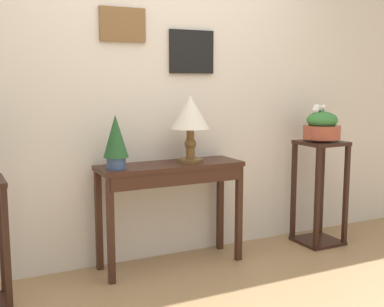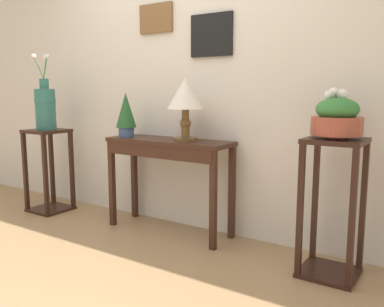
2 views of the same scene
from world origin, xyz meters
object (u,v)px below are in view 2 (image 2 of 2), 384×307
(console_table, at_px, (167,156))
(planter_bowl_wide_right, at_px, (337,117))
(potted_plant_on_console, at_px, (126,113))
(pedestal_stand_right, at_px, (332,208))
(table_lamp, at_px, (185,97))
(pedestal_stand_left, at_px, (49,171))
(flower_vase_tall_left, at_px, (45,105))

(console_table, height_order, planter_bowl_wide_right, planter_bowl_wide_right)
(potted_plant_on_console, height_order, pedestal_stand_right, potted_plant_on_console)
(table_lamp, distance_m, pedestal_stand_left, 1.70)
(potted_plant_on_console, bearing_deg, flower_vase_tall_left, -172.42)
(console_table, xyz_separation_m, potted_plant_on_console, (-0.43, -0.02, 0.34))
(flower_vase_tall_left, xyz_separation_m, pedestal_stand_right, (2.72, 0.07, -0.61))
(planter_bowl_wide_right, bearing_deg, potted_plant_on_console, 178.24)
(pedestal_stand_left, bearing_deg, planter_bowl_wide_right, 1.45)
(pedestal_stand_right, xyz_separation_m, planter_bowl_wide_right, (-0.00, 0.00, 0.58))
(pedestal_stand_right, height_order, planter_bowl_wide_right, planter_bowl_wide_right)
(table_lamp, bearing_deg, flower_vase_tall_left, -173.95)
(table_lamp, relative_size, flower_vase_tall_left, 0.70)
(table_lamp, bearing_deg, pedestal_stand_right, -4.51)
(potted_plant_on_console, xyz_separation_m, pedestal_stand_right, (1.79, -0.06, -0.55))
(potted_plant_on_console, bearing_deg, table_lamp, 3.66)
(pedestal_stand_left, xyz_separation_m, pedestal_stand_right, (2.72, 0.07, 0.04))
(console_table, bearing_deg, flower_vase_tall_left, -174.10)
(potted_plant_on_console, distance_m, flower_vase_tall_left, 0.94)
(table_lamp, bearing_deg, potted_plant_on_console, -176.34)
(console_table, xyz_separation_m, planter_bowl_wide_right, (1.36, -0.07, 0.36))
(pedestal_stand_right, relative_size, planter_bowl_wide_right, 2.86)
(console_table, height_order, pedestal_stand_left, pedestal_stand_left)
(table_lamp, height_order, pedestal_stand_left, table_lamp)
(potted_plant_on_console, xyz_separation_m, pedestal_stand_left, (-0.93, -0.12, -0.59))
(table_lamp, distance_m, flower_vase_tall_left, 1.54)
(table_lamp, bearing_deg, pedestal_stand_left, -173.94)
(flower_vase_tall_left, bearing_deg, console_table, 5.90)
(table_lamp, xyz_separation_m, flower_vase_tall_left, (-1.53, -0.16, -0.08))
(console_table, height_order, flower_vase_tall_left, flower_vase_tall_left)
(console_table, relative_size, flower_vase_tall_left, 1.53)
(pedestal_stand_left, xyz_separation_m, planter_bowl_wide_right, (2.72, 0.07, 0.62))
(console_table, bearing_deg, table_lamp, 7.29)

